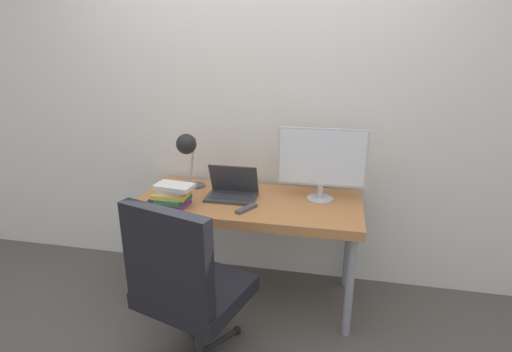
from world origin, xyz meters
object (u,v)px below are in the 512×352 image
monitor (322,161)px  game_controller (158,202)px  desk_lamp (187,149)px  laptop (232,191)px  book_stack (173,195)px  office_chair (185,282)px

monitor → game_controller: monitor is taller
monitor → game_controller: bearing=-163.4°
desk_lamp → laptop: bearing=-2.2°
book_stack → desk_lamp: bearing=83.2°
office_chair → game_controller: bearing=125.3°
book_stack → game_controller: (-0.10, -0.01, -0.05)m
desk_lamp → book_stack: (-0.03, -0.22, -0.24)m
desk_lamp → book_stack: desk_lamp is taller
laptop → office_chair: (-0.06, -0.73, -0.23)m
book_stack → laptop: bearing=32.4°
book_stack → office_chair: bearing=-63.0°
laptop → book_stack: 0.39m
monitor → office_chair: monitor is taller
laptop → desk_lamp: size_ratio=0.78×
office_chair → game_controller: office_chair is taller
office_chair → book_stack: office_chair is taller
monitor → desk_lamp: bearing=-175.3°
desk_lamp → game_controller: 0.39m
monitor → office_chair: 1.12m
laptop → book_stack: bearing=-147.6°
desk_lamp → office_chair: desk_lamp is taller
monitor → game_controller: size_ratio=3.77×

